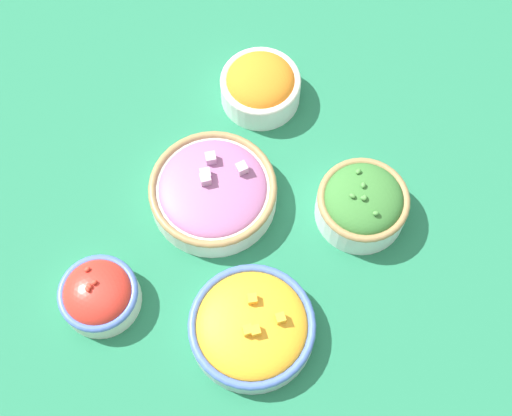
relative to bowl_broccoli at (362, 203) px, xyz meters
name	(u,v)px	position (x,y,z in m)	size (l,w,h in m)	color
ground_plane	(256,216)	(-0.07, 0.15, -0.04)	(3.00, 3.00, 0.00)	#23704C
bowl_broccoli	(362,203)	(0.00, 0.00, 0.00)	(0.14, 0.14, 0.09)	white
bowl_squash	(252,326)	(-0.24, 0.08, -0.01)	(0.18, 0.18, 0.07)	#B2C1CC
bowl_red_onion	(214,190)	(-0.07, 0.22, -0.01)	(0.20, 0.20, 0.07)	silver
bowl_carrots	(261,85)	(0.14, 0.23, 0.00)	(0.13, 0.13, 0.08)	white
bowl_cherry_tomatoes	(99,294)	(-0.29, 0.31, -0.01)	(0.12, 0.12, 0.07)	silver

